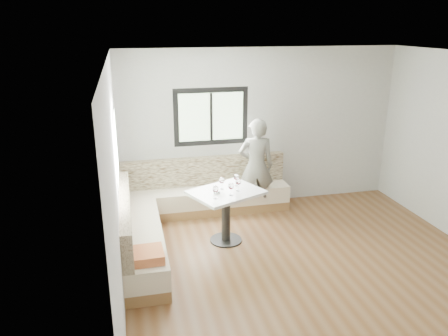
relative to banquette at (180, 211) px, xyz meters
The scene contains 10 objects.
room 2.41m from the banquette, 45.57° to the right, with size 5.01×5.01×2.81m.
banquette is the anchor object (origin of this frame).
table 0.86m from the banquette, 39.63° to the right, with size 1.22×1.11×0.82m.
person 1.56m from the banquette, 18.72° to the left, with size 0.61×0.40×1.67m, color slate.
olive_ramekin 0.90m from the banquette, 50.25° to the right, with size 0.10×0.10×0.04m.
wine_glass_a 1.07m from the banquette, 61.23° to the right, with size 0.09×0.09×0.19m.
wine_glass_b 1.14m from the banquette, 46.29° to the right, with size 0.09×0.09×0.19m.
wine_glass_c 1.15m from the banquette, 33.49° to the right, with size 0.09×0.09×0.19m.
wine_glass_d 0.95m from the banquette, 35.91° to the right, with size 0.09×0.09×0.19m.
wine_glass_e 1.09m from the banquette, 20.92° to the right, with size 0.09×0.09×0.19m.
Camera 1 is at (-2.34, -4.75, 3.18)m, focal length 35.00 mm.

